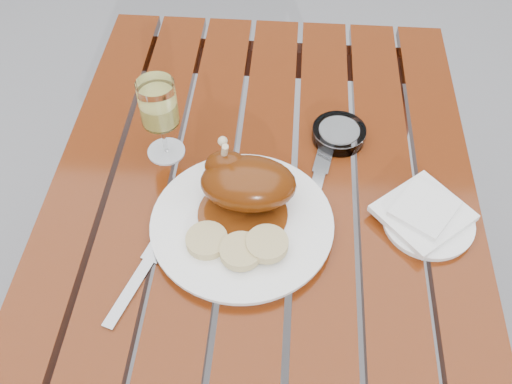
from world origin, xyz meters
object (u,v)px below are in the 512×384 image
side_plate (428,222)px  wine_glass (161,120)px  table (259,311)px  ashtray (339,134)px  dinner_plate (242,225)px

side_plate → wine_glass: bearing=164.2°
table → ashtray: bearing=54.4°
dinner_plate → wine_glass: bearing=133.9°
wine_glass → dinner_plate: bearing=-46.1°
side_plate → ashtray: 0.26m
table → dinner_plate: 0.39m
ashtray → side_plate: bearing=-52.7°
ashtray → wine_glass: bearing=-169.3°
table → wine_glass: 0.52m
table → dinner_plate: bearing=-129.0°
table → side_plate: 0.48m
wine_glass → ashtray: 0.35m
dinner_plate → side_plate: dinner_plate is taller
table → ashtray: 0.46m
side_plate → table: bearing=179.5°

